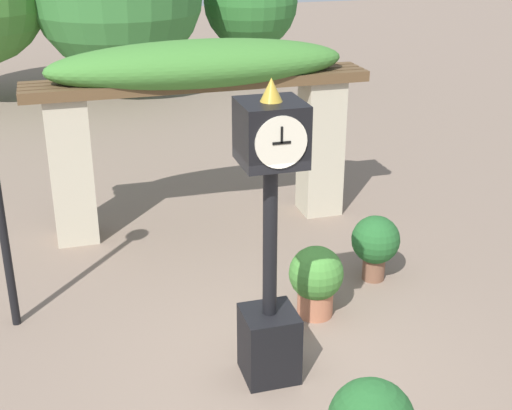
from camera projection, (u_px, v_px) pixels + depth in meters
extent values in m
plane|color=#7F6B5B|center=(284.00, 373.00, 7.66)|extent=(60.00, 60.00, 0.00)
cube|color=black|center=(269.00, 344.00, 7.50)|extent=(0.56, 0.56, 0.77)
cylinder|color=black|center=(270.00, 243.00, 7.04)|extent=(0.15, 0.15, 1.59)
cylinder|color=gold|center=(271.00, 165.00, 6.72)|extent=(0.23, 0.23, 0.04)
cube|color=black|center=(271.00, 133.00, 6.60)|extent=(0.60, 0.60, 0.60)
cylinder|color=beige|center=(281.00, 142.00, 6.33)|extent=(0.49, 0.02, 0.49)
cylinder|color=beige|center=(262.00, 124.00, 6.87)|extent=(0.49, 0.02, 0.49)
cube|color=black|center=(282.00, 143.00, 6.31)|extent=(0.17, 0.01, 0.02)
cube|color=black|center=(282.00, 135.00, 6.29)|extent=(0.02, 0.01, 0.15)
cone|color=gold|center=(271.00, 90.00, 6.44)|extent=(0.21, 0.21, 0.22)
cube|color=#BCB299|center=(71.00, 170.00, 10.35)|extent=(0.60, 0.60, 2.19)
cube|color=#BCB299|center=(321.00, 147.00, 11.33)|extent=(0.60, 0.60, 2.19)
cube|color=brown|center=(203.00, 86.00, 10.12)|extent=(5.07, 0.15, 0.16)
cube|color=brown|center=(201.00, 83.00, 10.30)|extent=(5.07, 0.15, 0.16)
cube|color=brown|center=(198.00, 80.00, 10.47)|extent=(5.07, 0.15, 0.16)
cube|color=brown|center=(195.00, 77.00, 10.65)|extent=(5.07, 0.15, 0.16)
ellipsoid|color=#427F33|center=(199.00, 64.00, 10.29)|extent=(4.37, 1.20, 0.70)
cylinder|color=#B26B4C|center=(315.00, 303.00, 8.71)|extent=(0.44, 0.44, 0.32)
sphere|color=#427F33|center=(316.00, 273.00, 8.55)|extent=(0.66, 0.66, 0.66)
cylinder|color=brown|center=(374.00, 267.00, 9.54)|extent=(0.30, 0.30, 0.34)
sphere|color=#235B28|center=(376.00, 240.00, 9.38)|extent=(0.64, 0.64, 0.64)
cylinder|color=black|center=(1.00, 219.00, 8.04)|extent=(0.10, 0.10, 2.75)
cylinder|color=brown|center=(123.00, 72.00, 18.67)|extent=(0.28, 0.28, 1.21)
cylinder|color=brown|center=(251.00, 57.00, 20.51)|extent=(0.28, 0.28, 1.23)
sphere|color=#2D6B2D|center=(251.00, 2.00, 19.91)|extent=(2.64, 2.64, 2.64)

